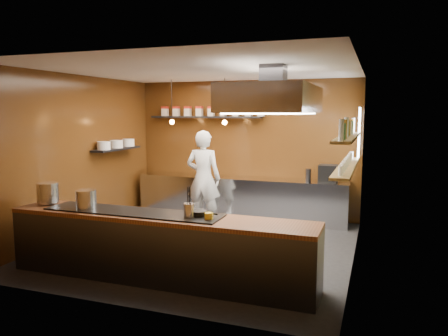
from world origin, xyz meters
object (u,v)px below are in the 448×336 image
at_px(extractor_hood, 273,99).
at_px(stockpot_large, 48,193).
at_px(stockpot_small, 86,199).
at_px(chef, 203,178).
at_px(espresso_machine, 328,174).

xyz_separation_m(extractor_hood, stockpot_large, (-3.20, -1.15, -1.41)).
distance_m(stockpot_small, chef, 3.06).
height_order(stockpot_large, espresso_machine, espresso_machine).
xyz_separation_m(stockpot_large, stockpot_small, (0.79, -0.12, -0.02)).
bearing_deg(stockpot_large, espresso_machine, 44.39).
bearing_deg(stockpot_large, extractor_hood, 19.77).
distance_m(stockpot_large, stockpot_small, 0.80).
bearing_deg(stockpot_small, espresso_machine, 51.98).
xyz_separation_m(extractor_hood, chef, (-1.83, 1.73, -1.53)).
bearing_deg(extractor_hood, stockpot_large, -160.23).
height_order(extractor_hood, stockpot_small, extractor_hood).
distance_m(stockpot_large, espresso_machine, 5.26).
xyz_separation_m(espresso_machine, chef, (-2.39, -0.80, -0.10)).
relative_size(extractor_hood, stockpot_large, 6.28).
bearing_deg(chef, extractor_hood, 133.50).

